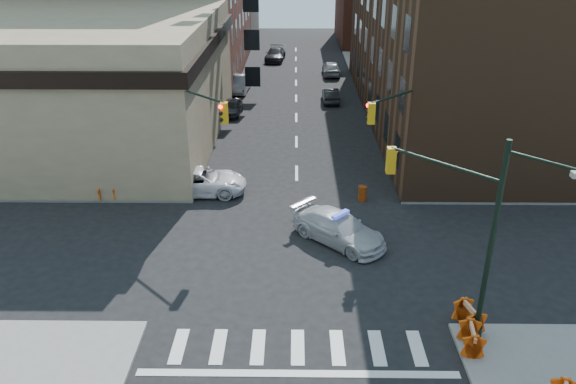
{
  "coord_description": "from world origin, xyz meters",
  "views": [
    {
      "loc": [
        -0.17,
        -23.52,
        14.26
      ],
      "look_at": [
        -0.47,
        2.38,
        2.2
      ],
      "focal_mm": 35.0,
      "sensor_mm": 36.0,
      "label": 1
    }
  ],
  "objects_px": {
    "police_car": "(339,228)",
    "parked_car_wnear": "(232,107)",
    "pedestrian_b": "(118,161)",
    "barrel_bank": "(204,188)",
    "pedestrian_a": "(128,175)",
    "barricade_se_a": "(469,317)",
    "parked_car_enear": "(331,95)",
    "pickup": "(199,181)",
    "barrel_road": "(362,193)",
    "barricade_nw_a": "(184,181)",
    "parked_car_wfar": "(240,84)"
  },
  "relations": [
    {
      "from": "pedestrian_b",
      "to": "parked_car_enear",
      "type": "bearing_deg",
      "value": 31.29
    },
    {
      "from": "barrel_road",
      "to": "parked_car_wnear",
      "type": "bearing_deg",
      "value": 119.01
    },
    {
      "from": "police_car",
      "to": "parked_car_wnear",
      "type": "xyz_separation_m",
      "value": [
        -7.58,
        21.58,
        -0.1
      ]
    },
    {
      "from": "parked_car_enear",
      "to": "pedestrian_b",
      "type": "distance_m",
      "value": 22.86
    },
    {
      "from": "barrel_road",
      "to": "barricade_nw_a",
      "type": "distance_m",
      "value": 10.7
    },
    {
      "from": "parked_car_wnear",
      "to": "parked_car_wfar",
      "type": "height_order",
      "value": "parked_car_wfar"
    },
    {
      "from": "parked_car_enear",
      "to": "pedestrian_b",
      "type": "height_order",
      "value": "pedestrian_b"
    },
    {
      "from": "pickup",
      "to": "parked_car_wnear",
      "type": "height_order",
      "value": "pickup"
    },
    {
      "from": "barrel_bank",
      "to": "barricade_nw_a",
      "type": "relative_size",
      "value": 0.72
    },
    {
      "from": "barrel_road",
      "to": "barricade_se_a",
      "type": "height_order",
      "value": "barricade_se_a"
    },
    {
      "from": "barrel_road",
      "to": "barricade_nw_a",
      "type": "relative_size",
      "value": 0.72
    },
    {
      "from": "pedestrian_b",
      "to": "barrel_road",
      "type": "xyz_separation_m",
      "value": [
        15.03,
        -3.07,
        -0.7
      ]
    },
    {
      "from": "pickup",
      "to": "parked_car_enear",
      "type": "distance_m",
      "value": 21.83
    },
    {
      "from": "parked_car_wnear",
      "to": "pedestrian_a",
      "type": "xyz_separation_m",
      "value": [
        -4.67,
        -15.45,
        0.33
      ]
    },
    {
      "from": "police_car",
      "to": "pickup",
      "type": "relative_size",
      "value": 0.93
    },
    {
      "from": "parked_car_wnear",
      "to": "barrel_road",
      "type": "distance_m",
      "value": 19.19
    },
    {
      "from": "pickup",
      "to": "barrel_road",
      "type": "height_order",
      "value": "pickup"
    },
    {
      "from": "pedestrian_b",
      "to": "barrel_bank",
      "type": "relative_size",
      "value": 2.21
    },
    {
      "from": "barrel_bank",
      "to": "barricade_nw_a",
      "type": "xyz_separation_m",
      "value": [
        -1.31,
        0.66,
        0.17
      ]
    },
    {
      "from": "police_car",
      "to": "barrel_bank",
      "type": "distance_m",
      "value": 9.33
    },
    {
      "from": "pedestrian_b",
      "to": "barrel_bank",
      "type": "bearing_deg",
      "value": -42.77
    },
    {
      "from": "pickup",
      "to": "pedestrian_b",
      "type": "distance_m",
      "value": 5.84
    },
    {
      "from": "parked_car_enear",
      "to": "barrel_bank",
      "type": "bearing_deg",
      "value": 65.84
    },
    {
      "from": "pedestrian_a",
      "to": "barrel_bank",
      "type": "height_order",
      "value": "pedestrian_a"
    },
    {
      "from": "pedestrian_b",
      "to": "barricade_se_a",
      "type": "distance_m",
      "value": 23.21
    },
    {
      "from": "police_car",
      "to": "barricade_nw_a",
      "type": "xyz_separation_m",
      "value": [
        -8.89,
        6.09,
        -0.13
      ]
    },
    {
      "from": "police_car",
      "to": "barricade_se_a",
      "type": "xyz_separation_m",
      "value": [
        4.6,
        -6.91,
        -0.11
      ]
    },
    {
      "from": "parked_car_enear",
      "to": "parked_car_wnear",
      "type": "bearing_deg",
      "value": 24.12
    },
    {
      "from": "parked_car_wnear",
      "to": "parked_car_wfar",
      "type": "distance_m",
      "value": 7.59
    },
    {
      "from": "pedestrian_a",
      "to": "barricade_se_a",
      "type": "height_order",
      "value": "pedestrian_a"
    },
    {
      "from": "pickup",
      "to": "barrel_road",
      "type": "distance_m",
      "value": 9.66
    },
    {
      "from": "pedestrian_a",
      "to": "barricade_se_a",
      "type": "distance_m",
      "value": 21.3
    },
    {
      "from": "pedestrian_b",
      "to": "barricade_nw_a",
      "type": "relative_size",
      "value": 1.59
    },
    {
      "from": "parked_car_wfar",
      "to": "barricade_se_a",
      "type": "bearing_deg",
      "value": -67.21
    },
    {
      "from": "parked_car_wfar",
      "to": "parked_car_enear",
      "type": "distance_m",
      "value": 9.35
    },
    {
      "from": "pedestrian_a",
      "to": "barrel_bank",
      "type": "relative_size",
      "value": 1.86
    },
    {
      "from": "parked_car_wnear",
      "to": "parked_car_enear",
      "type": "xyz_separation_m",
      "value": [
        8.65,
        4.05,
        -0.01
      ]
    },
    {
      "from": "barrel_road",
      "to": "barrel_bank",
      "type": "height_order",
      "value": "barrel_bank"
    },
    {
      "from": "barrel_bank",
      "to": "pedestrian_a",
      "type": "bearing_deg",
      "value": 171.55
    },
    {
      "from": "parked_car_wfar",
      "to": "barricade_nw_a",
      "type": "height_order",
      "value": "parked_car_wfar"
    },
    {
      "from": "police_car",
      "to": "pedestrian_b",
      "type": "xyz_separation_m",
      "value": [
        -13.3,
        7.86,
        0.39
      ]
    },
    {
      "from": "pickup",
      "to": "barricade_nw_a",
      "type": "distance_m",
      "value": 1.09
    },
    {
      "from": "police_car",
      "to": "barricade_se_a",
      "type": "bearing_deg",
      "value": -102.81
    },
    {
      "from": "parked_car_wnear",
      "to": "barricade_se_a",
      "type": "xyz_separation_m",
      "value": [
        12.18,
        -28.49,
        -0.01
      ]
    },
    {
      "from": "parked_car_wfar",
      "to": "barrel_bank",
      "type": "relative_size",
      "value": 5.27
    },
    {
      "from": "barrel_bank",
      "to": "police_car",
      "type": "bearing_deg",
      "value": -35.63
    },
    {
      "from": "parked_car_wnear",
      "to": "parked_car_enear",
      "type": "height_order",
      "value": "parked_car_wnear"
    },
    {
      "from": "police_car",
      "to": "pickup",
      "type": "distance_m",
      "value": 9.74
    },
    {
      "from": "parked_car_wnear",
      "to": "barrel_bank",
      "type": "height_order",
      "value": "parked_car_wnear"
    },
    {
      "from": "barricade_nw_a",
      "to": "pickup",
      "type": "bearing_deg",
      "value": -35.31
    }
  ]
}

